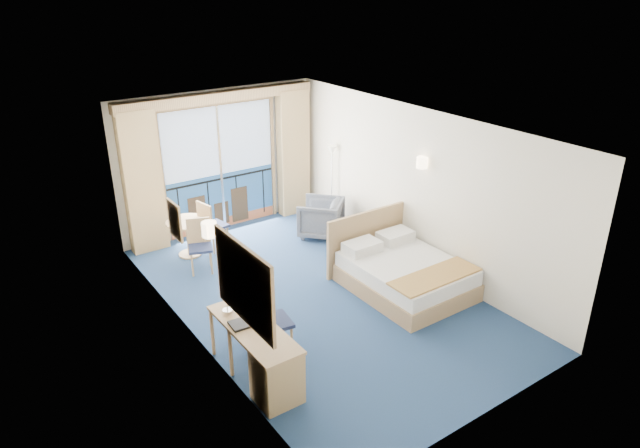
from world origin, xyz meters
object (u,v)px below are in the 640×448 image
(armchair, at_px, (321,218))
(table_chair_a, at_px, (210,223))
(desk, at_px, (272,367))
(table_chair_b, at_px, (200,242))
(round_table, at_px, (188,229))
(floor_lamp, at_px, (332,165))
(bed, at_px, (403,272))
(desk_chair, at_px, (267,318))
(nightstand, at_px, (375,235))

(armchair, relative_size, table_chair_a, 0.84)
(desk, relative_size, table_chair_b, 1.71)
(round_table, bearing_deg, floor_lamp, -4.76)
(floor_lamp, bearing_deg, table_chair_b, -172.97)
(table_chair_a, bearing_deg, desk, 152.60)
(bed, bearing_deg, desk_chair, -173.64)
(nightstand, xyz_separation_m, round_table, (-2.80, 1.75, 0.19))
(desk_chair, distance_m, table_chair_b, 2.74)
(round_table, bearing_deg, desk, -99.42)
(armchair, xyz_separation_m, round_table, (-2.39, 0.65, 0.14))
(bed, height_order, desk_chair, bed)
(floor_lamp, relative_size, desk_chair, 1.58)
(armchair, xyz_separation_m, floor_lamp, (0.54, 0.40, 0.85))
(table_chair_b, bearing_deg, desk, -79.71)
(floor_lamp, bearing_deg, bed, -102.98)
(bed, height_order, armchair, bed)
(desk, height_order, round_table, desk)
(desk, bearing_deg, desk_chair, 63.77)
(floor_lamp, height_order, table_chair_b, floor_lamp)
(nightstand, xyz_separation_m, table_chair_a, (-2.39, 1.70, 0.22))
(bed, distance_m, table_chair_a, 3.55)
(armchair, bearing_deg, nightstand, 68.13)
(nightstand, relative_size, armchair, 0.78)
(bed, xyz_separation_m, desk, (-2.96, -0.99, 0.11))
(desk, bearing_deg, armchair, 47.86)
(desk, xyz_separation_m, table_chair_a, (1.08, 3.99, 0.13))
(floor_lamp, height_order, desk_chair, floor_lamp)
(bed, xyz_separation_m, armchair, (0.10, 2.40, 0.07))
(desk_chair, xyz_separation_m, table_chair_a, (0.74, 3.29, -0.04))
(desk, distance_m, table_chair_a, 4.13)
(armchair, height_order, table_chair_b, table_chair_b)
(desk, height_order, table_chair_b, table_chair_b)
(floor_lamp, bearing_deg, desk, -133.60)
(armchair, height_order, desk_chair, desk_chair)
(table_chair_a, distance_m, table_chair_b, 0.73)
(bed, height_order, desk, bed)
(armchair, distance_m, desk, 4.57)
(nightstand, distance_m, round_table, 3.31)
(desk_chair, bearing_deg, nightstand, -54.58)
(bed, xyz_separation_m, table_chair_b, (-2.34, 2.43, 0.22))
(armchair, relative_size, floor_lamp, 0.50)
(desk_chair, bearing_deg, armchair, -36.79)
(armchair, distance_m, round_table, 2.48)
(desk, height_order, table_chair_a, table_chair_a)
(armchair, distance_m, table_chair_b, 2.45)
(floor_lamp, height_order, round_table, floor_lamp)
(desk_chair, height_order, round_table, desk_chair)
(bed, bearing_deg, nightstand, 68.49)
(bed, bearing_deg, floor_lamp, 77.02)
(round_table, bearing_deg, nightstand, -31.97)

